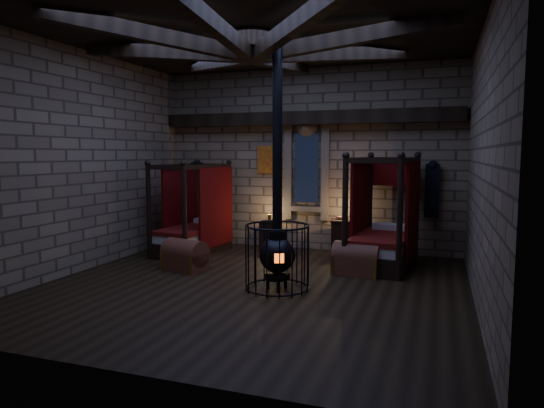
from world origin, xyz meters
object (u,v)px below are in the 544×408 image
(trunk_left, at_px, (185,256))
(stove, at_px, (277,251))
(bed_right, at_px, (383,239))
(trunk_right, at_px, (357,260))
(bed_left, at_px, (194,231))

(trunk_left, height_order, stove, stove)
(bed_right, distance_m, stove, 2.77)
(trunk_left, distance_m, trunk_right, 3.28)
(bed_left, distance_m, trunk_right, 3.94)
(bed_right, bearing_deg, trunk_left, -150.07)
(trunk_left, xyz_separation_m, trunk_right, (3.20, 0.72, 0.01))
(bed_left, xyz_separation_m, stove, (2.77, -2.29, 0.15))
(trunk_left, bearing_deg, bed_right, 39.32)
(trunk_left, distance_m, stove, 2.27)
(bed_left, height_order, trunk_left, bed_left)
(bed_left, bearing_deg, trunk_right, -6.44)
(bed_left, xyz_separation_m, bed_right, (4.22, 0.06, 0.04))
(bed_right, distance_m, trunk_right, 1.02)
(trunk_left, bearing_deg, stove, -3.98)
(bed_left, relative_size, trunk_left, 2.15)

